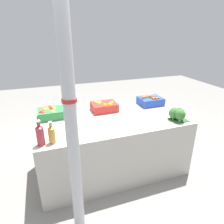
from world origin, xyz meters
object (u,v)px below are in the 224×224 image
(orange_crate, at_px, (104,106))
(support_pole, at_px, (70,110))
(broccoli_pile, at_px, (178,114))
(juice_bottle_ruby, at_px, (40,135))
(juice_bottle_amber, at_px, (52,134))
(apple_crate, at_px, (51,112))
(carrot_crate, at_px, (150,101))

(orange_crate, bearing_deg, support_pole, -119.59)
(orange_crate, distance_m, broccoli_pile, 1.00)
(juice_bottle_ruby, xyz_separation_m, juice_bottle_amber, (0.11, -0.00, -0.01))
(orange_crate, xyz_separation_m, juice_bottle_ruby, (-0.87, -0.67, 0.05))
(apple_crate, xyz_separation_m, carrot_crate, (1.48, -0.01, -0.01))
(orange_crate, xyz_separation_m, broccoli_pile, (0.78, -0.63, 0.02))
(support_pole, xyz_separation_m, carrot_crate, (1.36, 1.07, -0.43))
(support_pole, relative_size, orange_crate, 7.24)
(carrot_crate, height_order, juice_bottle_ruby, juice_bottle_ruby)
(apple_crate, relative_size, carrot_crate, 1.00)
(broccoli_pile, height_order, juice_bottle_amber, juice_bottle_amber)
(carrot_crate, bearing_deg, support_pole, -141.84)
(support_pole, bearing_deg, juice_bottle_ruby, 123.70)
(support_pole, distance_m, carrot_crate, 1.78)
(apple_crate, bearing_deg, orange_crate, -0.61)
(juice_bottle_ruby, bearing_deg, orange_crate, 37.46)
(carrot_crate, bearing_deg, juice_bottle_amber, -156.17)
(apple_crate, height_order, broccoli_pile, broccoli_pile)
(support_pole, height_order, broccoli_pile, support_pole)
(apple_crate, distance_m, orange_crate, 0.73)
(broccoli_pile, relative_size, juice_bottle_amber, 0.94)
(apple_crate, height_order, juice_bottle_amber, juice_bottle_amber)
(support_pole, height_order, juice_bottle_amber, support_pole)
(orange_crate, relative_size, juice_bottle_ruby, 1.30)
(carrot_crate, bearing_deg, broccoli_pile, -87.36)
(orange_crate, relative_size, broccoli_pile, 1.55)
(juice_bottle_ruby, relative_size, juice_bottle_amber, 1.13)
(support_pole, bearing_deg, carrot_crate, 38.16)
(orange_crate, relative_size, carrot_crate, 1.00)
(apple_crate, xyz_separation_m, orange_crate, (0.73, -0.01, -0.00))
(carrot_crate, relative_size, juice_bottle_amber, 1.46)
(broccoli_pile, bearing_deg, juice_bottle_amber, -178.56)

